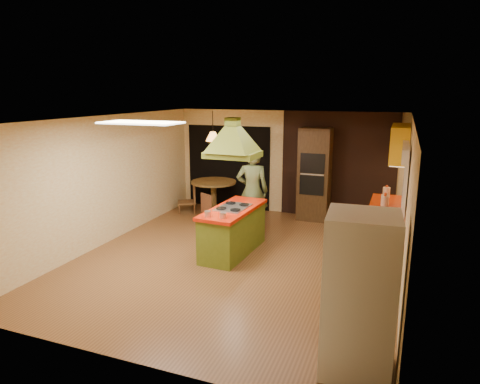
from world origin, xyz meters
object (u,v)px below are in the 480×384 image
at_px(wall_oven, 315,174).
at_px(dining_table, 214,191).
at_px(man, 252,191).
at_px(kitchen_island, 233,230).
at_px(canister_large, 386,192).
at_px(refrigerator, 359,295).

distance_m(wall_oven, dining_table, 2.46).
relative_size(man, dining_table, 1.66).
xyz_separation_m(kitchen_island, canister_large, (2.59, 1.59, 0.58)).
bearing_deg(refrigerator, canister_large, 84.92).
xyz_separation_m(refrigerator, dining_table, (-3.92, 5.01, -0.30)).
bearing_deg(canister_large, kitchen_island, -148.52).
bearing_deg(man, canister_large, 171.25).
relative_size(kitchen_island, refrigerator, 1.00).
bearing_deg(canister_large, refrigerator, -91.09).
bearing_deg(dining_table, refrigerator, -51.95).
distance_m(kitchen_island, dining_table, 2.67).
bearing_deg(kitchen_island, dining_table, 125.05).
height_order(wall_oven, dining_table, wall_oven).
relative_size(man, wall_oven, 0.85).
bearing_deg(refrigerator, dining_table, 124.06).
xyz_separation_m(man, wall_oven, (1.01, 1.47, 0.16)).
bearing_deg(dining_table, kitchen_island, -58.07).
bearing_deg(wall_oven, kitchen_island, -109.99).
bearing_deg(dining_table, wall_oven, 10.22).
xyz_separation_m(wall_oven, dining_table, (-2.37, -0.43, -0.49)).
relative_size(man, refrigerator, 1.04).
bearing_deg(wall_oven, dining_table, -170.04).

